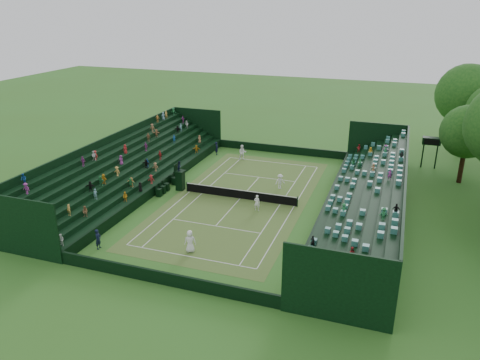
{
  "coord_description": "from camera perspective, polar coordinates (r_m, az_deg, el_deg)",
  "views": [
    {
      "loc": [
        14.16,
        -40.18,
        18.35
      ],
      "look_at": [
        0.0,
        0.0,
        2.0
      ],
      "focal_mm": 35.0,
      "sensor_mm": 36.0,
      "label": 1
    }
  ],
  "objects": [
    {
      "name": "north_grandstand",
      "position": [
        43.57,
        15.92,
        -2.54
      ],
      "size": [
        6.6,
        32.0,
        4.9
      ],
      "color": "black",
      "rests_on": "ground"
    },
    {
      "name": "court_surface",
      "position": [
        46.38,
        -0.0,
        -2.3
      ],
      "size": [
        12.97,
        26.77,
        0.01
      ],
      "primitive_type": "cube",
      "color": "#357828",
      "rests_on": "ground"
    },
    {
      "name": "player_far_east",
      "position": [
        48.79,
        4.9,
        -0.17
      ],
      "size": [
        1.18,
        1.09,
        1.59
      ],
      "primitive_type": "imported",
      "rotation": [
        0.0,
        0.0,
        0.65
      ],
      "color": "white",
      "rests_on": "ground"
    },
    {
      "name": "perimeter_wall_east",
      "position": [
        44.33,
        10.42,
        -3.12
      ],
      "size": [
        0.2,
        31.77,
        1.0
      ],
      "primitive_type": "cube",
      "color": "black",
      "rests_on": "ground"
    },
    {
      "name": "ground",
      "position": [
        46.38,
        -0.0,
        -2.31
      ],
      "size": [
        160.0,
        160.0,
        0.0
      ],
      "primitive_type": "plane",
      "color": "#366921",
      "rests_on": "ground"
    },
    {
      "name": "courtside_chairs",
      "position": [
        49.54,
        -8.48,
        -0.44
      ],
      "size": [
        0.53,
        5.5,
        1.15
      ],
      "color": "black",
      "rests_on": "ground"
    },
    {
      "name": "perimeter_wall_north",
      "position": [
        60.51,
        5.02,
        3.76
      ],
      "size": [
        17.17,
        0.2,
        1.0
      ],
      "primitive_type": "cube",
      "color": "black",
      "rests_on": "ground"
    },
    {
      "name": "line_judge_north",
      "position": [
        59.59,
        -2.86,
        3.87
      ],
      "size": [
        0.61,
        0.71,
        1.66
      ],
      "primitive_type": "imported",
      "rotation": [
        0.0,
        0.0,
        1.99
      ],
      "color": "black",
      "rests_on": "ground"
    },
    {
      "name": "umpire_chair",
      "position": [
        48.49,
        -7.33,
        0.28
      ],
      "size": [
        0.99,
        0.99,
        3.13
      ],
      "color": "black",
      "rests_on": "ground"
    },
    {
      "name": "player_far_west",
      "position": [
        57.39,
        0.3,
        3.37
      ],
      "size": [
        1.16,
        1.06,
        1.94
      ],
      "primitive_type": "imported",
      "rotation": [
        0.0,
        0.0,
        0.43
      ],
      "color": "white",
      "rests_on": "ground"
    },
    {
      "name": "perimeter_wall_west",
      "position": [
        49.45,
        -9.31,
        -0.45
      ],
      "size": [
        0.2,
        31.77,
        1.0
      ],
      "primitive_type": "cube",
      "color": "black",
      "rests_on": "ground"
    },
    {
      "name": "player_near_west",
      "position": [
        36.74,
        -6.11,
        -7.46
      ],
      "size": [
        1.05,
        0.88,
        1.84
      ],
      "primitive_type": "imported",
      "rotation": [
        0.0,
        0.0,
        3.53
      ],
      "color": "white",
      "rests_on": "ground"
    },
    {
      "name": "perimeter_wall_south",
      "position": [
        33.3,
        -9.32,
        -11.72
      ],
      "size": [
        17.17,
        0.2,
        1.0
      ],
      "primitive_type": "cube",
      "color": "black",
      "rests_on": "ground"
    },
    {
      "name": "line_judge_south",
      "position": [
        38.72,
        -16.91,
        -6.9
      ],
      "size": [
        0.46,
        0.65,
        1.66
      ],
      "primitive_type": "imported",
      "rotation": [
        0.0,
        0.0,
        1.68
      ],
      "color": "black",
      "rests_on": "ground"
    },
    {
      "name": "tennis_net",
      "position": [
        46.18,
        -0.0,
        -1.71
      ],
      "size": [
        11.67,
        0.1,
        1.06
      ],
      "color": "black",
      "rests_on": "ground"
    },
    {
      "name": "scoreboard_tower",
      "position": [
        58.31,
        22.3,
        4.29
      ],
      "size": [
        2.0,
        1.0,
        3.7
      ],
      "color": "black",
      "rests_on": "ground"
    },
    {
      "name": "south_grandstand",
      "position": [
        51.15,
        -13.51,
        1.22
      ],
      "size": [
        6.6,
        32.0,
        4.9
      ],
      "color": "black",
      "rests_on": "ground"
    },
    {
      "name": "player_near_east",
      "position": [
        43.56,
        2.08,
        -2.79
      ],
      "size": [
        0.59,
        0.4,
        1.58
      ],
      "primitive_type": "imported",
      "rotation": [
        0.0,
        0.0,
        3.18
      ],
      "color": "white",
      "rests_on": "ground"
    }
  ]
}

